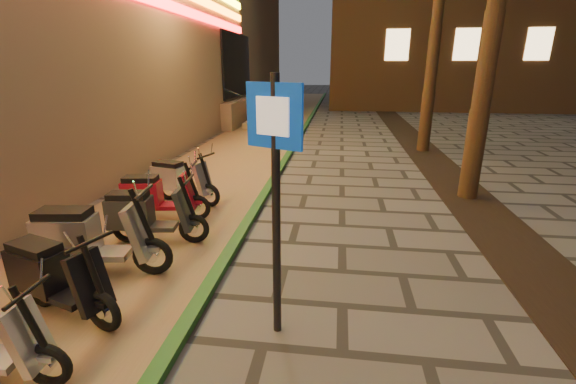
# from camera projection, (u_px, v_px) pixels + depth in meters

# --- Properties ---
(parking_strip) EXTENTS (3.40, 60.00, 0.01)m
(parking_strip) POSITION_uv_depth(u_px,v_px,m) (233.00, 158.00, 12.20)
(parking_strip) COLOR #8C7251
(parking_strip) RESTS_ON ground
(green_curb) EXTENTS (0.18, 60.00, 0.10)m
(green_curb) POSITION_uv_depth(u_px,v_px,m) (286.00, 158.00, 11.97)
(green_curb) COLOR #215A22
(green_curb) RESTS_ON ground
(planting_strip) EXTENTS (1.20, 40.00, 0.02)m
(planting_strip) POSITION_uv_depth(u_px,v_px,m) (502.00, 233.00, 6.71)
(planting_strip) COLOR black
(planting_strip) RESTS_ON ground
(pedestrian_sign) EXTENTS (0.56, 0.28, 2.74)m
(pedestrian_sign) POSITION_uv_depth(u_px,v_px,m) (275.00, 177.00, 3.72)
(pedestrian_sign) COLOR black
(pedestrian_sign) RESTS_ON ground
(scooter_6) EXTENTS (1.58, 0.84, 1.13)m
(scooter_6) POSITION_uv_depth(u_px,v_px,m) (53.00, 277.00, 4.42)
(scooter_6) COLOR black
(scooter_6) RESTS_ON ground
(scooter_7) EXTENTS (1.81, 0.72, 1.27)m
(scooter_7) POSITION_uv_depth(u_px,v_px,m) (88.00, 239.00, 5.24)
(scooter_7) COLOR black
(scooter_7) RESTS_ON ground
(scooter_8) EXTENTS (1.63, 0.64, 1.14)m
(scooter_8) POSITION_uv_depth(u_px,v_px,m) (146.00, 215.00, 6.23)
(scooter_8) COLOR black
(scooter_8) RESTS_ON ground
(scooter_9) EXTENTS (1.61, 0.65, 1.13)m
(scooter_9) POSITION_uv_depth(u_px,v_px,m) (156.00, 196.00, 7.16)
(scooter_9) COLOR black
(scooter_9) RESTS_ON ground
(scooter_10) EXTENTS (1.59, 0.80, 1.13)m
(scooter_10) POSITION_uv_depth(u_px,v_px,m) (179.00, 180.00, 8.15)
(scooter_10) COLOR black
(scooter_10) RESTS_ON ground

